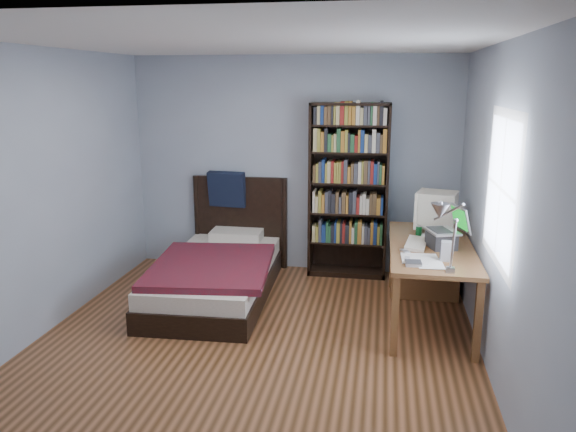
{
  "coord_description": "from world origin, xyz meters",
  "views": [
    {
      "loc": [
        1.04,
        -4.33,
        2.21
      ],
      "look_at": [
        0.16,
        0.78,
        0.96
      ],
      "focal_mm": 35.0,
      "sensor_mm": 36.0,
      "label": 1
    }
  ],
  "objects_px": {
    "desk_lamp": "(442,218)",
    "soda_can": "(419,232)",
    "bed": "(219,270)",
    "keyboard": "(416,244)",
    "bookshelf": "(348,191)",
    "desk": "(426,261)",
    "laptop": "(444,236)",
    "speaker": "(446,251)",
    "crt_monitor": "(436,210)"
  },
  "relations": [
    {
      "from": "desk",
      "to": "bed",
      "type": "height_order",
      "value": "bed"
    },
    {
      "from": "bookshelf",
      "to": "bed",
      "type": "bearing_deg",
      "value": -148.04
    },
    {
      "from": "desk_lamp",
      "to": "soda_can",
      "type": "bearing_deg",
      "value": 92.53
    },
    {
      "from": "bookshelf",
      "to": "bed",
      "type": "distance_m",
      "value": 1.7
    },
    {
      "from": "bookshelf",
      "to": "bed",
      "type": "xyz_separation_m",
      "value": [
        -1.3,
        -0.81,
        -0.74
      ]
    },
    {
      "from": "crt_monitor",
      "to": "bed",
      "type": "relative_size",
      "value": 0.2
    },
    {
      "from": "desk_lamp",
      "to": "soda_can",
      "type": "height_order",
      "value": "desk_lamp"
    },
    {
      "from": "keyboard",
      "to": "bookshelf",
      "type": "relative_size",
      "value": 0.22
    },
    {
      "from": "desk",
      "to": "crt_monitor",
      "type": "bearing_deg",
      "value": -33.64
    },
    {
      "from": "laptop",
      "to": "bookshelf",
      "type": "xyz_separation_m",
      "value": [
        -0.94,
        1.21,
        0.15
      ]
    },
    {
      "from": "desk",
      "to": "speaker",
      "type": "xyz_separation_m",
      "value": [
        0.08,
        -0.93,
        0.39
      ]
    },
    {
      "from": "crt_monitor",
      "to": "bookshelf",
      "type": "height_order",
      "value": "bookshelf"
    },
    {
      "from": "crt_monitor",
      "to": "desk",
      "type": "bearing_deg",
      "value": 146.36
    },
    {
      "from": "speaker",
      "to": "bed",
      "type": "distance_m",
      "value": 2.43
    },
    {
      "from": "keyboard",
      "to": "bookshelf",
      "type": "distance_m",
      "value": 1.39
    },
    {
      "from": "laptop",
      "to": "desk_lamp",
      "type": "xyz_separation_m",
      "value": [
        -0.14,
        -1.09,
        0.42
      ]
    },
    {
      "from": "soda_can",
      "to": "laptop",
      "type": "bearing_deg",
      "value": -58.88
    },
    {
      "from": "laptop",
      "to": "desk",
      "type": "bearing_deg",
      "value": 100.25
    },
    {
      "from": "keyboard",
      "to": "soda_can",
      "type": "bearing_deg",
      "value": 91.42
    },
    {
      "from": "desk",
      "to": "bookshelf",
      "type": "bearing_deg",
      "value": 141.9
    },
    {
      "from": "soda_can",
      "to": "keyboard",
      "type": "bearing_deg",
      "value": -97.0
    },
    {
      "from": "keyboard",
      "to": "bed",
      "type": "relative_size",
      "value": 0.2
    },
    {
      "from": "desk",
      "to": "bookshelf",
      "type": "distance_m",
      "value": 1.22
    },
    {
      "from": "keyboard",
      "to": "speaker",
      "type": "distance_m",
      "value": 0.48
    },
    {
      "from": "desk_lamp",
      "to": "laptop",
      "type": "bearing_deg",
      "value": 82.76
    },
    {
      "from": "soda_can",
      "to": "bed",
      "type": "relative_size",
      "value": 0.05
    },
    {
      "from": "laptop",
      "to": "keyboard",
      "type": "xyz_separation_m",
      "value": [
        -0.24,
        0.04,
        -0.1
      ]
    },
    {
      "from": "crt_monitor",
      "to": "speaker",
      "type": "xyz_separation_m",
      "value": [
        0.02,
        -0.89,
        -0.16
      ]
    },
    {
      "from": "desk",
      "to": "speaker",
      "type": "height_order",
      "value": "speaker"
    },
    {
      "from": "desk",
      "to": "soda_can",
      "type": "xyz_separation_m",
      "value": [
        -0.1,
        -0.21,
        0.36
      ]
    },
    {
      "from": "crt_monitor",
      "to": "speaker",
      "type": "relative_size",
      "value": 2.65
    },
    {
      "from": "bed",
      "to": "soda_can",
      "type": "bearing_deg",
      "value": -1.75
    },
    {
      "from": "soda_can",
      "to": "bookshelf",
      "type": "distance_m",
      "value": 1.17
    },
    {
      "from": "crt_monitor",
      "to": "bed",
      "type": "bearing_deg",
      "value": -177.17
    },
    {
      "from": "desk_lamp",
      "to": "soda_can",
      "type": "distance_m",
      "value": 1.5
    },
    {
      "from": "speaker",
      "to": "desk_lamp",
      "type": "bearing_deg",
      "value": -94.09
    },
    {
      "from": "soda_can",
      "to": "bed",
      "type": "xyz_separation_m",
      "value": [
        -2.05,
        0.06,
        -0.53
      ]
    },
    {
      "from": "desk",
      "to": "speaker",
      "type": "relative_size",
      "value": 10.12
    },
    {
      "from": "keyboard",
      "to": "bookshelf",
      "type": "xyz_separation_m",
      "value": [
        -0.71,
        1.17,
        0.25
      ]
    },
    {
      "from": "laptop",
      "to": "keyboard",
      "type": "height_order",
      "value": "laptop"
    },
    {
      "from": "crt_monitor",
      "to": "laptop",
      "type": "xyz_separation_m",
      "value": [
        0.04,
        -0.5,
        -0.13
      ]
    },
    {
      "from": "speaker",
      "to": "bookshelf",
      "type": "distance_m",
      "value": 1.85
    },
    {
      "from": "desk_lamp",
      "to": "bed",
      "type": "bearing_deg",
      "value": 144.89
    },
    {
      "from": "desk_lamp",
      "to": "bookshelf",
      "type": "xyz_separation_m",
      "value": [
        -0.81,
        2.29,
        -0.27
      ]
    },
    {
      "from": "laptop",
      "to": "bookshelf",
      "type": "bearing_deg",
      "value": 128.03
    },
    {
      "from": "crt_monitor",
      "to": "laptop",
      "type": "distance_m",
      "value": 0.52
    },
    {
      "from": "desk_lamp",
      "to": "crt_monitor",
      "type": "bearing_deg",
      "value": 86.4
    },
    {
      "from": "desk_lamp",
      "to": "bed",
      "type": "xyz_separation_m",
      "value": [
        -2.11,
        1.48,
        -1.01
      ]
    },
    {
      "from": "crt_monitor",
      "to": "bed",
      "type": "height_order",
      "value": "bed"
    },
    {
      "from": "soda_can",
      "to": "bookshelf",
      "type": "height_order",
      "value": "bookshelf"
    }
  ]
}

